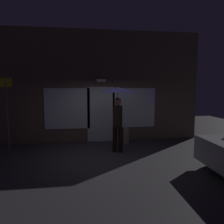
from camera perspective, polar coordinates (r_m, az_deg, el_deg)
ground_plane at (r=7.31m, az=-0.85°, el=-11.25°), size 18.00×18.00×0.00m
building_facade at (r=9.29m, az=-2.88°, el=6.20°), size 8.14×0.48×4.42m
person_with_umbrella at (r=7.59m, az=1.45°, el=2.60°), size 1.18×1.18×2.19m
street_sign_post at (r=8.48m, az=-24.71°, el=0.74°), size 0.40×0.07×2.60m
sidewalk_bollard at (r=9.00m, az=3.58°, el=-5.80°), size 0.20×0.20×0.63m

